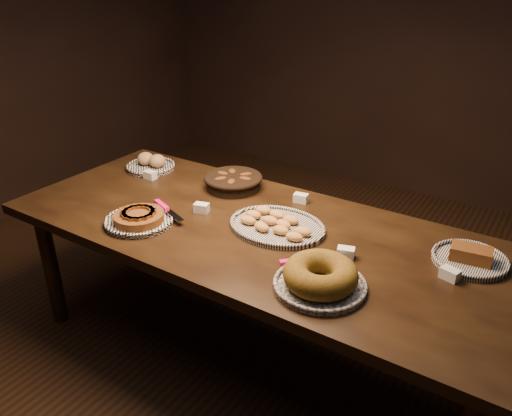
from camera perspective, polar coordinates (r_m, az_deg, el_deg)
The scene contains 9 objects.
ground at distance 2.74m, azimuth -0.24°, elevation -16.07°, with size 5.00×5.00×0.00m, color black.
buffet_table at distance 2.34m, azimuth -0.27°, elevation -3.72°, with size 2.40×1.00×0.75m.
apple_tart_plate at distance 2.39m, azimuth -13.18°, elevation -1.18°, with size 0.36×0.35×0.06m.
madeleine_platter at distance 2.28m, azimuth 2.33°, elevation -1.95°, with size 0.45×0.37×0.05m.
bundt_cake_plate at distance 1.88m, azimuth 7.34°, elevation -7.86°, with size 0.37×0.40×0.11m.
croissant_basket at distance 2.69m, azimuth -2.62°, elevation 3.16°, with size 0.35×0.35×0.08m.
bread_roll_plate at distance 3.03m, azimuth -11.91°, elevation 4.97°, with size 0.29×0.29×0.09m.
loaf_plate at distance 2.21m, azimuth 23.26°, elevation -5.26°, with size 0.30×0.30×0.07m.
tent_cards at distance 2.35m, azimuth 2.34°, elevation -0.98°, with size 1.75×0.43×0.04m.
Camera 1 is at (1.12, -1.69, 1.84)m, focal length 35.00 mm.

